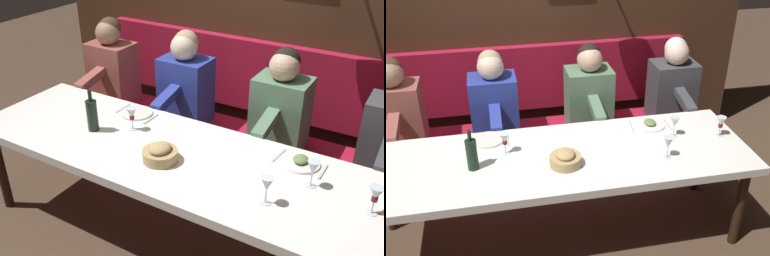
# 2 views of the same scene
# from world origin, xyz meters

# --- Properties ---
(ground_plane) EXTENTS (12.00, 12.00, 0.00)m
(ground_plane) POSITION_xyz_m (0.00, 0.00, 0.00)
(ground_plane) COLOR #4C3828
(dining_table) EXTENTS (0.90, 2.79, 0.74)m
(dining_table) POSITION_xyz_m (0.00, 0.00, 0.68)
(dining_table) COLOR white
(dining_table) RESTS_ON ground_plane
(banquette_bench) EXTENTS (0.52, 2.99, 0.45)m
(banquette_bench) POSITION_xyz_m (0.89, 0.00, 0.23)
(banquette_bench) COLOR maroon
(banquette_bench) RESTS_ON ground_plane
(back_wall_panel) EXTENTS (0.59, 4.19, 2.90)m
(back_wall_panel) POSITION_xyz_m (1.46, -0.01, 1.36)
(back_wall_panel) COLOR #422819
(back_wall_panel) RESTS_ON ground_plane
(diner_nearest) EXTENTS (0.60, 0.40, 0.79)m
(diner_nearest) POSITION_xyz_m (0.88, -1.23, 0.82)
(diner_nearest) COLOR #3D3D42
(diner_nearest) RESTS_ON banquette_bench
(diner_near) EXTENTS (0.60, 0.40, 0.79)m
(diner_near) POSITION_xyz_m (0.88, -0.43, 0.82)
(diner_near) COLOR #567A5B
(diner_near) RESTS_ON banquette_bench
(diner_middle) EXTENTS (0.60, 0.40, 0.79)m
(diner_middle) POSITION_xyz_m (0.88, 0.40, 0.82)
(diner_middle) COLOR #283893
(diner_middle) RESTS_ON banquette_bench
(diner_far) EXTENTS (0.60, 0.40, 0.79)m
(diner_far) POSITION_xyz_m (0.88, 1.19, 0.82)
(diner_far) COLOR #934C42
(diner_far) RESTS_ON banquette_bench
(place_setting_0) EXTENTS (0.24, 0.31, 0.01)m
(place_setting_0) POSITION_xyz_m (0.31, 0.48, 0.75)
(place_setting_0) COLOR silver
(place_setting_0) RESTS_ON dining_table
(place_setting_1) EXTENTS (0.24, 0.32, 0.05)m
(place_setting_1) POSITION_xyz_m (0.28, -0.79, 0.75)
(place_setting_1) COLOR white
(place_setting_1) RESTS_ON dining_table
(wine_glass_0) EXTENTS (0.07, 0.07, 0.16)m
(wine_glass_0) POSITION_xyz_m (0.02, -1.25, 0.86)
(wine_glass_0) COLOR silver
(wine_glass_0) RESTS_ON dining_table
(wine_glass_1) EXTENTS (0.07, 0.07, 0.16)m
(wine_glass_1) POSITION_xyz_m (0.09, -0.91, 0.86)
(wine_glass_1) COLOR silver
(wine_glass_1) RESTS_ON dining_table
(wine_glass_2) EXTENTS (0.07, 0.07, 0.16)m
(wine_glass_2) POSITION_xyz_m (-0.18, -0.75, 0.86)
(wine_glass_2) COLOR silver
(wine_glass_2) RESTS_ON dining_table
(wine_glass_3) EXTENTS (0.07, 0.07, 0.16)m
(wine_glass_3) POSITION_xyz_m (0.11, 0.36, 0.86)
(wine_glass_3) COLOR silver
(wine_glass_3) RESTS_ON dining_table
(wine_bottle) EXTENTS (0.08, 0.08, 0.30)m
(wine_bottle) POSITION_xyz_m (-0.04, 0.58, 0.86)
(wine_bottle) COLOR black
(wine_bottle) RESTS_ON dining_table
(bread_bowl) EXTENTS (0.22, 0.22, 0.12)m
(bread_bowl) POSITION_xyz_m (-0.12, -0.04, 0.79)
(bread_bowl) COLOR tan
(bread_bowl) RESTS_ON dining_table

